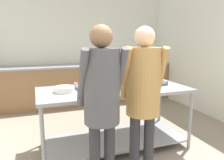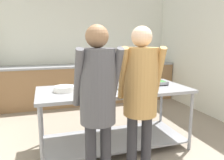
% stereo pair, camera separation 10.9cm
% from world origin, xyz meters
% --- Properties ---
extents(wall_rear, '(4.34, 0.06, 2.65)m').
position_xyz_m(wall_rear, '(0.00, 4.32, 1.32)').
color(wall_rear, silver).
rests_on(wall_rear, ground_plane).
extents(wall_right, '(0.06, 4.44, 2.65)m').
position_xyz_m(wall_right, '(2.14, 2.16, 1.32)').
color(wall_right, silver).
rests_on(wall_right, ground_plane).
extents(back_counter, '(4.18, 0.65, 0.94)m').
position_xyz_m(back_counter, '(0.00, 3.95, 0.47)').
color(back_counter, olive).
rests_on(back_counter, ground_plane).
extents(serving_counter, '(2.07, 0.90, 0.87)m').
position_xyz_m(serving_counter, '(-0.14, 1.62, 0.59)').
color(serving_counter, gray).
rests_on(serving_counter, ground_plane).
extents(plate_stack, '(0.27, 0.27, 0.07)m').
position_xyz_m(plate_stack, '(-0.82, 1.64, 0.90)').
color(plate_stack, white).
rests_on(plate_stack, serving_counter).
extents(serving_tray_roast, '(0.43, 0.33, 0.05)m').
position_xyz_m(serving_tray_roast, '(-0.43, 1.80, 0.89)').
color(serving_tray_roast, gray).
rests_on(serving_tray_roast, serving_counter).
extents(sauce_pan, '(0.43, 0.29, 0.07)m').
position_xyz_m(sauce_pan, '(0.03, 1.52, 0.91)').
color(sauce_pan, gray).
rests_on(sauce_pan, serving_counter).
extents(serving_tray_vegetables, '(0.39, 0.31, 0.05)m').
position_xyz_m(serving_tray_vegetables, '(0.48, 1.71, 0.89)').
color(serving_tray_vegetables, gray).
rests_on(serving_tray_vegetables, serving_counter).
extents(guest_serving_left, '(0.43, 0.34, 1.67)m').
position_xyz_m(guest_serving_left, '(-0.59, 0.75, 1.04)').
color(guest_serving_left, '#2D2D33').
rests_on(guest_serving_left, ground_plane).
extents(guest_serving_right, '(0.50, 0.40, 1.67)m').
position_xyz_m(guest_serving_right, '(-0.12, 0.83, 1.03)').
color(guest_serving_right, '#2D2D33').
rests_on(guest_serving_right, ground_plane).
extents(water_bottle, '(0.07, 0.07, 0.25)m').
position_xyz_m(water_bottle, '(1.69, 4.05, 1.05)').
color(water_bottle, silver).
rests_on(water_bottle, back_counter).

